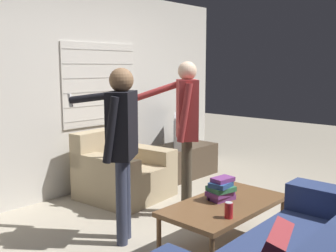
% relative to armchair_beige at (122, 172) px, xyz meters
% --- Properties ---
extents(ground_plane, '(16.00, 16.00, 0.00)m').
position_rel_armchair_beige_xyz_m(ground_plane, '(-0.26, -1.47, -0.31)').
color(ground_plane, '#B2A893').
extents(wall_back, '(5.20, 0.08, 2.55)m').
position_rel_armchair_beige_xyz_m(wall_back, '(-0.25, 0.56, 0.97)').
color(wall_back, silver).
rests_on(wall_back, ground_plane).
extents(armchair_beige, '(1.03, 1.01, 0.81)m').
position_rel_armchair_beige_xyz_m(armchair_beige, '(0.00, 0.00, 0.00)').
color(armchair_beige, tan).
rests_on(armchair_beige, ground_plane).
extents(coffee_table, '(1.18, 0.61, 0.42)m').
position_rel_armchair_beige_xyz_m(coffee_table, '(-0.31, -1.74, 0.07)').
color(coffee_table, brown).
rests_on(coffee_table, ground_plane).
extents(tv_stand, '(1.04, 0.57, 0.45)m').
position_rel_armchair_beige_xyz_m(tv_stand, '(1.18, 0.06, -0.08)').
color(tv_stand, '#4C3D2D').
rests_on(tv_stand, ground_plane).
extents(tv, '(0.72, 0.67, 0.45)m').
position_rel_armchair_beige_xyz_m(tv, '(1.18, 0.06, 0.37)').
color(tv, '#B2B2B7').
rests_on(tv, tv_stand).
extents(person_left_standing, '(0.50, 0.81, 1.57)m').
position_rel_armchair_beige_xyz_m(person_left_standing, '(-0.82, -0.97, 0.69)').
color(person_left_standing, '#33384C').
rests_on(person_left_standing, ground_plane).
extents(person_right_standing, '(0.50, 0.77, 1.64)m').
position_rel_armchair_beige_xyz_m(person_right_standing, '(0.08, -0.96, 0.72)').
color(person_right_standing, '#4C4233').
rests_on(person_right_standing, ground_plane).
extents(book_stack, '(0.26, 0.22, 0.20)m').
position_rel_armchair_beige_xyz_m(book_stack, '(-0.28, -1.67, 0.21)').
color(book_stack, '#75387F').
rests_on(book_stack, coffee_table).
extents(soda_can, '(0.07, 0.07, 0.13)m').
position_rel_armchair_beige_xyz_m(soda_can, '(-0.58, -1.96, 0.17)').
color(soda_can, red).
rests_on(soda_can, coffee_table).
extents(spare_remote, '(0.09, 0.13, 0.02)m').
position_rel_armchair_beige_xyz_m(spare_remote, '(-0.33, -1.65, 0.12)').
color(spare_remote, black).
rests_on(spare_remote, coffee_table).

